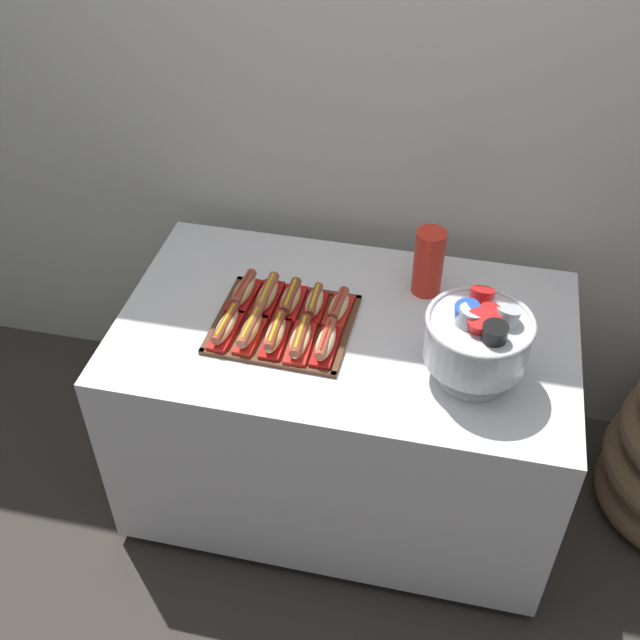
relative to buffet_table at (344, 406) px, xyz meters
name	(u,v)px	position (x,y,z in m)	size (l,w,h in m)	color
ground_plane	(342,481)	(0.00, 0.00, -0.40)	(10.00, 10.00, 0.00)	#38332D
back_wall	(385,76)	(0.00, 0.56, 0.90)	(6.00, 0.10, 2.60)	beige
buffet_table	(344,406)	(0.00, 0.00, 0.00)	(1.37, 0.82, 0.76)	silver
serving_tray	(283,324)	(-0.18, -0.05, 0.37)	(0.41, 0.37, 0.01)	#56331E
hot_dog_0	(226,327)	(-0.33, -0.12, 0.40)	(0.07, 0.18, 0.06)	red
hot_dog_1	(250,330)	(-0.26, -0.13, 0.40)	(0.07, 0.18, 0.06)	red
hot_dog_2	(275,335)	(-0.18, -0.13, 0.40)	(0.06, 0.18, 0.06)	#B21414
hot_dog_3	(300,340)	(-0.11, -0.13, 0.39)	(0.07, 0.18, 0.06)	red
hot_dog_4	(326,343)	(-0.03, -0.13, 0.40)	(0.06, 0.17, 0.06)	#B21414
hot_dog_5	(244,291)	(-0.33, 0.04, 0.40)	(0.08, 0.17, 0.06)	red
hot_dog_6	(267,296)	(-0.26, 0.04, 0.40)	(0.07, 0.18, 0.06)	#B21414
hot_dog_7	(291,300)	(-0.18, 0.04, 0.39)	(0.07, 0.17, 0.06)	red
hot_dog_8	(314,304)	(-0.11, 0.03, 0.39)	(0.06, 0.15, 0.06)	#B21414
hot_dog_9	(339,307)	(-0.03, 0.03, 0.40)	(0.08, 0.16, 0.06)	red
punch_bowl	(478,337)	(0.38, -0.14, 0.51)	(0.29, 0.29, 0.26)	silver
cup_stack	(428,262)	(0.21, 0.21, 0.47)	(0.09, 0.09, 0.22)	red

